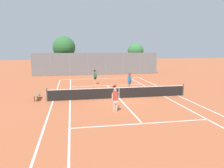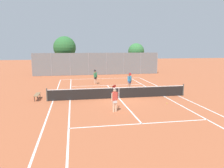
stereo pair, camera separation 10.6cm
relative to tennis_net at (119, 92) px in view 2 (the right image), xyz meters
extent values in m
plane|color=#B25B38|center=(0.00, 0.00, -0.51)|extent=(120.00, 120.00, 0.00)
cube|color=white|center=(0.00, 11.90, -0.51)|extent=(11.00, 0.10, 0.01)
cube|color=white|center=(-5.50, 0.00, -0.51)|extent=(0.10, 23.80, 0.01)
cube|color=white|center=(5.50, 0.00, -0.51)|extent=(0.10, 23.80, 0.01)
cube|color=white|center=(-4.13, 0.00, -0.51)|extent=(0.10, 23.80, 0.01)
cube|color=white|center=(4.13, 0.00, -0.51)|extent=(0.10, 23.80, 0.01)
cube|color=white|center=(0.00, -6.40, -0.51)|extent=(8.26, 0.10, 0.01)
cube|color=white|center=(0.00, 6.40, -0.51)|extent=(8.26, 0.10, 0.01)
cube|color=white|center=(0.00, 0.00, -0.51)|extent=(0.10, 12.80, 0.01)
cylinder|color=#474C47|center=(-5.95, 0.00, 0.03)|extent=(0.10, 0.10, 1.07)
cylinder|color=#474C47|center=(5.95, 0.00, 0.03)|extent=(0.10, 0.10, 1.07)
cube|color=black|center=(0.00, 0.00, -0.04)|extent=(11.90, 0.02, 0.89)
cube|color=white|center=(0.00, 0.00, 0.41)|extent=(11.90, 0.03, 0.06)
cube|color=white|center=(0.00, 0.00, -0.06)|extent=(0.05, 0.03, 0.89)
cylinder|color=beige|center=(-1.18, -3.87, -0.10)|extent=(0.13, 0.13, 0.82)
cylinder|color=beige|center=(-1.01, -3.80, -0.10)|extent=(0.13, 0.13, 0.82)
cube|color=white|center=(-1.09, -3.83, 0.23)|extent=(0.32, 0.27, 0.24)
cube|color=#D84C3F|center=(-1.09, -3.83, 0.59)|extent=(0.39, 0.31, 0.56)
sphere|color=beige|center=(-1.09, -3.83, 0.98)|extent=(0.22, 0.22, 0.22)
cylinder|color=black|center=(-1.09, -3.83, 1.05)|extent=(0.23, 0.23, 0.02)
cylinder|color=beige|center=(-1.30, -3.91, 0.53)|extent=(0.08, 0.08, 0.52)
cylinder|color=beige|center=(-1.02, -3.66, 0.88)|extent=(0.23, 0.46, 0.35)
cylinder|color=maroon|center=(-0.99, -3.37, 1.04)|extent=(0.12, 0.25, 0.22)
cylinder|color=maroon|center=(-1.03, -3.26, 1.15)|extent=(0.33, 0.28, 0.23)
cylinder|color=#D8A884|center=(-1.15, 7.66, -0.10)|extent=(0.13, 0.13, 0.82)
cylinder|color=#D8A884|center=(-1.33, 7.60, -0.10)|extent=(0.13, 0.13, 0.82)
cube|color=black|center=(-1.24, 7.63, 0.23)|extent=(0.32, 0.26, 0.24)
cube|color=#338C59|center=(-1.24, 7.63, 0.59)|extent=(0.38, 0.29, 0.56)
sphere|color=#D8A884|center=(-1.24, 7.63, 0.98)|extent=(0.22, 0.22, 0.22)
cylinder|color=black|center=(-1.24, 7.63, 1.05)|extent=(0.23, 0.23, 0.02)
cylinder|color=#D8A884|center=(-1.03, 7.69, 0.53)|extent=(0.08, 0.08, 0.52)
cylinder|color=#D8A884|center=(-1.32, 7.46, 0.88)|extent=(0.21, 0.46, 0.35)
cylinder|color=black|center=(-1.37, 7.17, 1.04)|extent=(0.11, 0.25, 0.22)
cylinder|color=black|center=(-1.33, 7.05, 1.15)|extent=(0.33, 0.27, 0.23)
cylinder|color=tan|center=(2.02, 3.88, -0.10)|extent=(0.13, 0.13, 0.82)
cylinder|color=tan|center=(1.85, 3.82, -0.10)|extent=(0.13, 0.13, 0.82)
cube|color=#334C8C|center=(1.94, 3.85, 0.23)|extent=(0.32, 0.26, 0.24)
cube|color=#3399D8|center=(1.94, 3.85, 0.59)|extent=(0.39, 0.30, 0.56)
sphere|color=tan|center=(1.94, 3.85, 0.98)|extent=(0.22, 0.22, 0.22)
cylinder|color=black|center=(1.94, 3.85, 1.05)|extent=(0.23, 0.23, 0.02)
cylinder|color=tan|center=(2.15, 3.92, 0.53)|extent=(0.08, 0.08, 0.52)
cylinder|color=tan|center=(1.86, 3.68, 0.88)|extent=(0.22, 0.46, 0.35)
cylinder|color=maroon|center=(1.81, 3.39, 1.04)|extent=(0.11, 0.25, 0.22)
cylinder|color=maroon|center=(1.85, 3.28, 1.15)|extent=(0.33, 0.27, 0.23)
sphere|color=#D1DB33|center=(2.12, 1.03, -0.48)|extent=(0.07, 0.07, 0.07)
sphere|color=#D1DB33|center=(0.05, 10.18, -0.48)|extent=(0.07, 0.07, 0.07)
sphere|color=#D1DB33|center=(3.31, -2.44, -0.48)|extent=(0.07, 0.07, 0.07)
cube|color=olive|center=(-6.82, 0.72, -0.07)|extent=(0.36, 1.50, 0.05)
cylinder|color=#262626|center=(-6.69, 1.36, -0.30)|extent=(0.05, 0.05, 0.41)
cylinder|color=#262626|center=(-6.69, 0.08, -0.30)|extent=(0.05, 0.05, 0.41)
cylinder|color=#262626|center=(-6.95, 1.36, -0.30)|extent=(0.05, 0.05, 0.41)
cylinder|color=#262626|center=(-6.95, 0.08, -0.30)|extent=(0.05, 0.05, 0.41)
cylinder|color=gray|center=(-9.81, 16.07, 1.22)|extent=(0.08, 0.08, 3.46)
cylinder|color=gray|center=(-7.01, 16.07, 1.22)|extent=(0.08, 0.08, 3.46)
cylinder|color=gray|center=(-4.20, 16.07, 1.22)|extent=(0.08, 0.08, 3.46)
cylinder|color=gray|center=(-1.40, 16.07, 1.22)|extent=(0.08, 0.08, 3.46)
cylinder|color=gray|center=(1.40, 16.07, 1.22)|extent=(0.08, 0.08, 3.46)
cylinder|color=gray|center=(4.20, 16.07, 1.22)|extent=(0.08, 0.08, 3.46)
cylinder|color=gray|center=(7.01, 16.07, 1.22)|extent=(0.08, 0.08, 3.46)
cylinder|color=gray|center=(9.81, 16.07, 1.22)|extent=(0.08, 0.08, 3.46)
cube|color=slate|center=(0.00, 16.07, 1.22)|extent=(19.62, 0.02, 3.42)
cylinder|color=brown|center=(-5.06, 18.95, 0.98)|extent=(0.29, 0.29, 2.97)
sphere|color=#2D6B33|center=(-5.06, 18.95, 3.73)|extent=(3.64, 3.64, 3.64)
sphere|color=#2D6B33|center=(-4.91, 18.79, 3.28)|extent=(2.32, 2.32, 2.32)
cylinder|color=brown|center=(6.91, 18.49, 0.81)|extent=(0.23, 0.23, 2.64)
sphere|color=#387A3D|center=(6.91, 18.49, 3.09)|extent=(2.73, 2.73, 2.73)
sphere|color=#387A3D|center=(6.97, 18.88, 2.75)|extent=(1.92, 1.92, 1.92)
camera|label=1|loc=(-3.90, -17.87, 3.86)|focal=35.00mm
camera|label=2|loc=(-3.80, -17.89, 3.86)|focal=35.00mm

